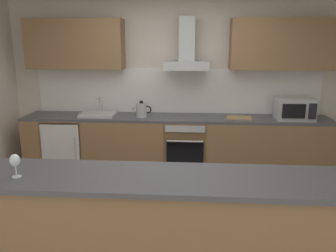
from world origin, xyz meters
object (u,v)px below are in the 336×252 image
object	(u,v)px
refrigerator	(68,147)
range_hood	(187,53)
sink	(98,114)
kettle	(142,110)
oven	(185,147)
wine_glass	(15,161)
microwave	(294,109)
chopping_board	(239,118)

from	to	relation	value
refrigerator	range_hood	xyz separation A→B (m)	(1.75, 0.13, 1.36)
sink	kettle	size ratio (longest dim) A/B	1.73
sink	oven	bearing A→B (deg)	-0.50
oven	refrigerator	distance (m)	1.75
kettle	wine_glass	distance (m)	2.49
oven	kettle	xyz separation A→B (m)	(-0.63, -0.03, 0.55)
microwave	sink	bearing A→B (deg)	179.19
kettle	range_hood	size ratio (longest dim) A/B	0.40
microwave	range_hood	distance (m)	1.67
refrigerator	chopping_board	size ratio (longest dim) A/B	2.50
range_hood	wine_glass	world-z (taller)	range_hood
refrigerator	oven	bearing A→B (deg)	0.09
refrigerator	microwave	world-z (taller)	microwave
oven	chopping_board	world-z (taller)	chopping_board
microwave	kettle	xyz separation A→B (m)	(-2.12, -0.01, -0.04)
oven	microwave	distance (m)	1.60
refrigerator	sink	bearing A→B (deg)	1.62
oven	chopping_board	size ratio (longest dim) A/B	2.35
oven	range_hood	size ratio (longest dim) A/B	1.11
refrigerator	chopping_board	xyz separation A→B (m)	(2.50, -0.02, 0.49)
sink	kettle	xyz separation A→B (m)	(0.64, -0.04, 0.08)
sink	kettle	distance (m)	0.64
kettle	wine_glass	world-z (taller)	kettle
oven	chopping_board	xyz separation A→B (m)	(0.75, -0.02, 0.45)
refrigerator	kettle	xyz separation A→B (m)	(1.12, -0.03, 0.58)
refrigerator	sink	xyz separation A→B (m)	(0.48, 0.01, 0.50)
sink	wine_glass	bearing A→B (deg)	-88.32
microwave	sink	size ratio (longest dim) A/B	1.00
refrigerator	wine_glass	distance (m)	2.60
range_hood	oven	bearing A→B (deg)	-90.00
sink	chopping_board	distance (m)	2.01
microwave	wine_glass	size ratio (longest dim) A/B	2.81
sink	range_hood	xyz separation A→B (m)	(1.27, 0.12, 0.86)
sink	range_hood	size ratio (longest dim) A/B	0.69
oven	chopping_board	bearing A→B (deg)	-1.82
wine_glass	chopping_board	xyz separation A→B (m)	(1.94, 2.44, -0.17)
kettle	wine_glass	bearing A→B (deg)	-103.13
kettle	wine_glass	size ratio (longest dim) A/B	1.62
wine_glass	chopping_board	distance (m)	3.12
microwave	chopping_board	world-z (taller)	microwave
refrigerator	microwave	bearing A→B (deg)	-0.44
range_hood	kettle	bearing A→B (deg)	-165.41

